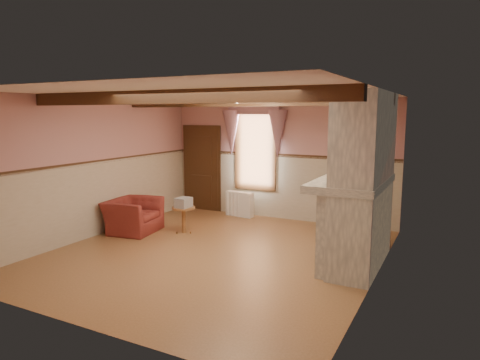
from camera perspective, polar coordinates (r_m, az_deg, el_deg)
The scene contains 26 objects.
floor at distance 7.73m, azimuth -3.41°, elevation -9.75°, with size 5.50×6.00×0.01m, color brown.
ceiling at distance 7.34m, azimuth -3.61°, elevation 11.45°, with size 5.50×6.00×0.01m, color silver.
wall_back at distance 10.08m, azimuth 5.23°, elevation 2.74°, with size 5.50×0.02×2.80m, color tan.
wall_front at distance 5.11m, azimuth -20.99°, elevation -3.75°, with size 5.50×0.02×2.80m, color tan.
wall_left at distance 9.12m, azimuth -18.55°, elevation 1.68°, with size 0.02×6.00×2.80m, color tan.
wall_right at distance 6.47m, azimuth 17.94°, elevation -1.05°, with size 0.02×6.00×2.80m, color tan.
wainscot at distance 7.53m, azimuth -3.46°, elevation -4.33°, with size 5.50×6.00×1.50m, color #C2B39C, non-canonical shape.
chair_rail at distance 7.40m, azimuth -3.51°, elevation 1.34°, with size 5.50×6.00×0.08m, color black, non-canonical shape.
firebox at distance 7.40m, azimuth 12.59°, elevation -7.17°, with size 0.20×0.95×0.90m, color black.
armchair at distance 9.28m, azimuth -14.06°, elevation -4.62°, with size 1.07×0.93×0.69m, color maroon.
side_table at distance 9.02m, azimuth -7.51°, elevation -5.28°, with size 0.48×0.48×0.55m, color brown.
book_stack at distance 8.91m, azimuth -7.55°, elevation -2.99°, with size 0.26×0.32×0.20m, color #B7AD8C.
radiator at distance 10.36m, azimuth -0.06°, elevation -3.23°, with size 0.70×0.18×0.60m, color white.
bowl at distance 7.25m, azimuth 14.98°, elevation 0.65°, with size 0.38×0.38×0.09m, color brown.
mantel_clock at distance 7.65m, azimuth 15.66°, elevation 1.43°, with size 0.14×0.24×0.20m, color black.
oil_lamp at distance 7.51m, azimuth 15.46°, elevation 1.61°, with size 0.11×0.11×0.28m, color #C78738.
candle_red at distance 6.61m, azimuth 13.76°, elevation 0.21°, with size 0.06×0.06×0.16m, color #AA142A.
jar_yellow at distance 6.67m, azimuth 13.87°, elevation 0.11°, with size 0.06×0.06×0.12m, color yellow.
fireplace at distance 7.11m, azimuth 16.16°, elevation -0.11°, with size 0.85×2.00×2.80m, color gray.
mantel at distance 7.15m, azimuth 14.73°, elevation -0.33°, with size 1.05×2.05×0.12m, color gray.
overmantel_mirror at distance 7.12m, azimuth 13.47°, elevation 4.63°, with size 0.06×1.44×1.04m, color silver.
door at distance 11.03m, azimuth -5.08°, elevation 1.43°, with size 1.10×0.10×2.10m, color black.
window at distance 10.27m, azimuth 2.08°, elevation 4.28°, with size 1.06×0.08×2.02m, color white.
window_drapes at distance 10.16m, azimuth 1.88°, elevation 7.62°, with size 1.30×0.14×1.40m, color gray.
ceiling_beam_front at distance 6.34m, azimuth -9.27°, elevation 10.88°, with size 5.50×0.18×0.20m, color black.
ceiling_beam_back at distance 8.39m, azimuth 0.66°, elevation 10.45°, with size 5.50×0.18×0.20m, color black.
Camera 1 is at (3.75, -6.30, 2.46)m, focal length 32.00 mm.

